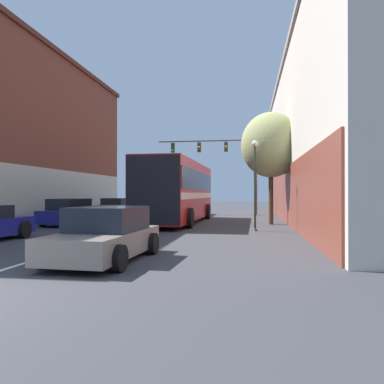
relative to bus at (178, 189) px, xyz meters
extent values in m
cube|color=silver|center=(-1.27, -1.59, -1.93)|extent=(0.14, 41.44, 0.01)
cube|color=#B7B2A3|center=(-7.82, -0.96, -0.34)|extent=(0.24, 23.60, 3.20)
cube|color=beige|center=(9.27, 2.08, 3.09)|extent=(6.08, 29.85, 10.06)
cube|color=brown|center=(6.28, 2.08, -0.34)|extent=(0.24, 29.25, 3.20)
cube|color=gray|center=(9.27, 2.08, 7.98)|extent=(6.33, 30.14, 0.30)
cube|color=maroon|center=(0.00, 0.02, -0.10)|extent=(2.71, 10.88, 3.23)
cube|color=black|center=(0.00, 0.02, 0.48)|extent=(2.75, 10.66, 1.03)
cube|color=beige|center=(0.00, 0.02, -0.36)|extent=(2.74, 10.77, 0.32)
cube|color=black|center=(-0.10, -5.38, -0.10)|extent=(2.45, 0.11, 3.10)
cylinder|color=black|center=(-1.22, 3.40, -1.44)|extent=(0.32, 1.01, 1.00)
cylinder|color=black|center=(1.34, 3.35, -1.44)|extent=(0.32, 1.01, 1.00)
cylinder|color=black|center=(-1.34, -3.31, -1.44)|extent=(0.32, 1.01, 1.00)
cylinder|color=black|center=(1.22, -3.36, -1.44)|extent=(0.32, 1.01, 1.00)
cube|color=slate|center=(0.51, -12.44, -1.49)|extent=(1.86, 3.97, 0.58)
cube|color=black|center=(0.52, -12.21, -0.90)|extent=(1.65, 2.09, 0.60)
cylinder|color=black|center=(-0.32, -11.20, -1.64)|extent=(0.25, 0.60, 0.59)
cylinder|color=black|center=(1.44, -11.28, -1.64)|extent=(0.25, 0.60, 0.59)
cylinder|color=black|center=(-0.42, -13.61, -1.64)|extent=(0.25, 0.60, 0.59)
cylinder|color=black|center=(1.34, -13.69, -1.64)|extent=(0.25, 0.60, 0.59)
cube|color=slate|center=(-5.42, 5.01, -1.40)|extent=(2.21, 4.27, 0.71)
cube|color=black|center=(-5.44, 4.81, -0.81)|extent=(1.84, 2.30, 0.47)
cylinder|color=black|center=(-6.17, 6.38, -1.61)|extent=(0.30, 0.68, 0.66)
cylinder|color=black|center=(-4.37, 6.17, -1.61)|extent=(0.30, 0.68, 0.66)
cylinder|color=black|center=(-6.47, 3.85, -1.61)|extent=(0.30, 0.68, 0.66)
cylinder|color=black|center=(-4.67, 3.64, -1.61)|extent=(0.30, 0.68, 0.66)
cylinder|color=black|center=(-4.33, -8.35, -1.61)|extent=(0.22, 0.66, 0.66)
cube|color=navy|center=(-5.39, -2.44, -1.45)|extent=(2.12, 4.08, 0.67)
cube|color=black|center=(-5.42, -2.63, -0.82)|extent=(1.75, 2.21, 0.60)
cylinder|color=black|center=(-6.08, -1.13, -1.66)|extent=(0.29, 0.58, 0.56)
cylinder|color=black|center=(-4.39, -1.35, -1.66)|extent=(0.29, 0.58, 0.56)
cylinder|color=black|center=(-6.39, -3.53, -1.66)|extent=(0.29, 0.58, 0.56)
cylinder|color=black|center=(-4.70, -3.75, -1.66)|extent=(0.29, 0.58, 0.56)
cube|color=navy|center=(-5.52, 14.38, -1.47)|extent=(2.08, 4.20, 0.61)
cube|color=black|center=(-5.55, 14.18, -0.93)|extent=(1.74, 2.26, 0.46)
cylinder|color=black|center=(-6.23, 15.72, -1.63)|extent=(0.29, 0.63, 0.61)
cylinder|color=black|center=(-4.54, 15.53, -1.63)|extent=(0.29, 0.63, 0.61)
cylinder|color=black|center=(-6.51, 13.23, -1.63)|extent=(0.29, 0.63, 0.61)
cylinder|color=black|center=(-4.82, 13.04, -1.63)|extent=(0.29, 0.63, 0.61)
cylinder|color=#514C47|center=(4.64, 9.13, 1.23)|extent=(0.18, 0.18, 6.34)
cylinder|color=#514C47|center=(0.62, 9.13, 4.10)|extent=(8.04, 0.12, 0.12)
cube|color=#234723|center=(2.23, 9.13, 3.58)|extent=(0.28, 0.24, 0.80)
sphere|color=black|center=(2.23, 8.98, 3.83)|extent=(0.18, 0.18, 0.18)
sphere|color=orange|center=(2.23, 8.98, 3.58)|extent=(0.18, 0.18, 0.18)
sphere|color=black|center=(2.23, 8.98, 3.33)|extent=(0.18, 0.18, 0.18)
cube|color=#234723|center=(0.02, 9.13, 3.58)|extent=(0.28, 0.24, 0.80)
sphere|color=black|center=(0.02, 8.98, 3.83)|extent=(0.18, 0.18, 0.18)
sphere|color=orange|center=(0.02, 8.98, 3.58)|extent=(0.18, 0.18, 0.18)
sphere|color=black|center=(0.02, 8.98, 3.33)|extent=(0.18, 0.18, 0.18)
cube|color=#234723|center=(-2.19, 9.13, 3.58)|extent=(0.28, 0.24, 0.80)
sphere|color=black|center=(-2.19, 8.98, 3.83)|extent=(0.18, 0.18, 0.18)
sphere|color=black|center=(-2.19, 8.98, 3.58)|extent=(0.18, 0.18, 0.18)
sphere|color=green|center=(-2.19, 8.98, 3.33)|extent=(0.18, 0.18, 0.18)
cone|color=#233323|center=(4.36, -4.30, -1.84)|extent=(0.26, 0.26, 0.20)
cylinder|color=#233323|center=(4.36, -4.30, -0.02)|extent=(0.10, 0.10, 3.84)
sphere|color=#EFE5CC|center=(4.36, -4.30, 2.01)|extent=(0.29, 0.29, 0.29)
cylinder|color=#4C3823|center=(5.28, -0.39, -0.44)|extent=(0.26, 0.26, 2.99)
ellipsoid|color=#99A366|center=(5.28, -0.39, 2.44)|extent=(3.27, 2.94, 3.59)
camera|label=1|loc=(4.11, -21.37, -0.26)|focal=35.00mm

